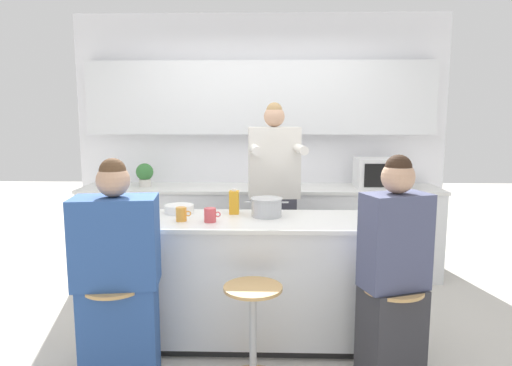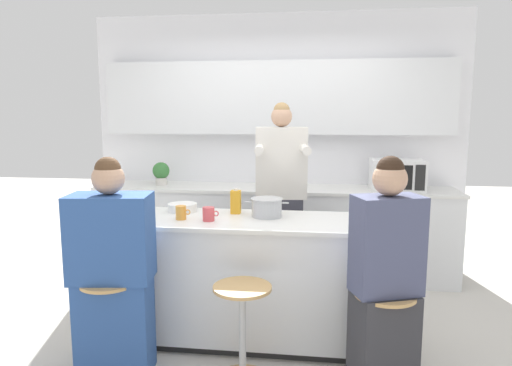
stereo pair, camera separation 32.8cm
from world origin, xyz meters
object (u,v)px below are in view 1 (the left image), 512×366
(juice_carton, at_px, (234,202))
(bar_stool_leftmost, at_px, (116,332))
(coffee_cup_far, at_px, (210,215))
(cooking_pot, at_px, (267,207))
(person_wrapped_blanket, at_px, (118,280))
(coffee_cup_near, at_px, (181,214))
(person_seated_near, at_px, (393,283))
(bar_stool_rightmost, at_px, (391,334))
(fruit_bowl, at_px, (179,209))
(bar_stool_center, at_px, (253,333))
(potted_plant, at_px, (145,174))
(kitchen_island, at_px, (256,279))
(microwave, at_px, (381,173))
(person_cooking, at_px, (274,207))

(juice_carton, bearing_deg, bar_stool_leftmost, -131.62)
(coffee_cup_far, bearing_deg, cooking_pot, 25.27)
(person_wrapped_blanket, distance_m, coffee_cup_near, 0.65)
(person_seated_near, bearing_deg, juice_carton, 124.86)
(bar_stool_leftmost, xyz_separation_m, coffee_cup_far, (0.53, 0.49, 0.63))
(bar_stool_rightmost, bearing_deg, fruit_bowl, 152.20)
(bar_stool_center, xyz_separation_m, coffee_cup_far, (-0.31, 0.47, 0.63))
(coffee_cup_near, distance_m, potted_plant, 1.65)
(person_seated_near, xyz_separation_m, potted_plant, (-2.02, 1.98, 0.40))
(coffee_cup_near, distance_m, coffee_cup_far, 0.21)
(cooking_pot, bearing_deg, coffee_cup_far, -154.73)
(bar_stool_rightmost, xyz_separation_m, cooking_pot, (-0.76, 0.65, 0.65))
(coffee_cup_near, relative_size, juice_carton, 0.56)
(person_wrapped_blanket, bearing_deg, fruit_bowl, 65.02)
(fruit_bowl, relative_size, potted_plant, 0.92)
(fruit_bowl, bearing_deg, kitchen_island, -17.30)
(fruit_bowl, relative_size, coffee_cup_near, 2.07)
(microwave, bearing_deg, coffee_cup_near, -139.69)
(bar_stool_center, distance_m, juice_carton, 1.01)
(person_wrapped_blanket, bearing_deg, cooking_pot, 28.20)
(bar_stool_center, bearing_deg, fruit_bowl, 127.86)
(coffee_cup_near, relative_size, microwave, 0.21)
(bar_stool_rightmost, relative_size, potted_plant, 2.62)
(person_seated_near, relative_size, coffee_cup_near, 13.35)
(potted_plant, bearing_deg, kitchen_island, -50.24)
(juice_carton, bearing_deg, coffee_cup_near, -144.46)
(person_seated_near, height_order, potted_plant, person_seated_near)
(person_wrapped_blanket, height_order, coffee_cup_near, person_wrapped_blanket)
(person_wrapped_blanket, distance_m, cooking_pot, 1.15)
(person_seated_near, xyz_separation_m, coffee_cup_far, (-1.15, 0.46, 0.31))
(person_wrapped_blanket, xyz_separation_m, coffee_cup_far, (0.51, 0.46, 0.31))
(person_seated_near, bearing_deg, potted_plant, 116.41)
(person_seated_near, bearing_deg, bar_stool_rightmost, -86.88)
(bar_stool_rightmost, bearing_deg, bar_stool_leftmost, -179.33)
(fruit_bowl, bearing_deg, person_cooking, 34.08)
(kitchen_island, relative_size, bar_stool_rightmost, 3.33)
(cooking_pot, xyz_separation_m, juice_carton, (-0.24, 0.08, 0.02))
(person_wrapped_blanket, height_order, microwave, person_wrapped_blanket)
(kitchen_island, distance_m, person_seated_near, 1.03)
(person_cooking, distance_m, coffee_cup_near, 1.00)
(bar_stool_rightmost, relative_size, coffee_cup_far, 5.43)
(coffee_cup_near, bearing_deg, person_seated_near, -19.53)
(microwave, bearing_deg, potted_plant, 179.17)
(coffee_cup_near, relative_size, potted_plant, 0.45)
(bar_stool_center, distance_m, coffee_cup_near, 0.95)
(person_cooking, relative_size, juice_carton, 9.20)
(bar_stool_leftmost, bearing_deg, microwave, 43.89)
(bar_stool_center, relative_size, coffee_cup_near, 5.89)
(person_cooking, distance_m, potted_plant, 1.53)
(person_seated_near, relative_size, microwave, 2.86)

